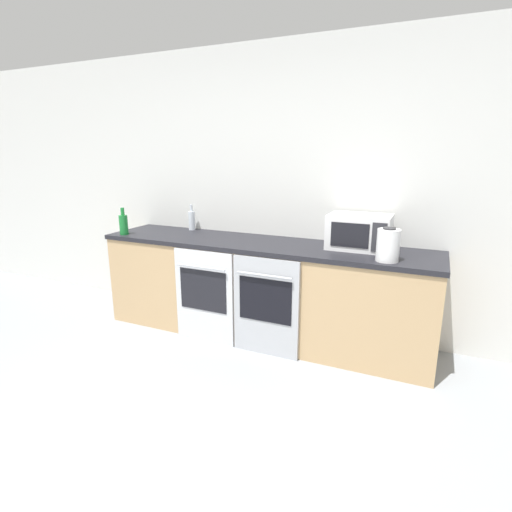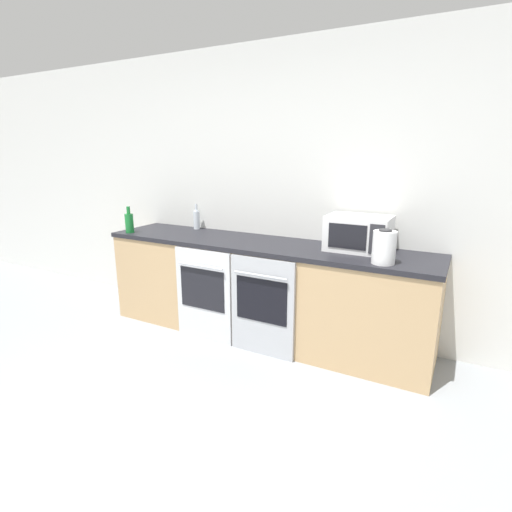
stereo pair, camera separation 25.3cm
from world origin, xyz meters
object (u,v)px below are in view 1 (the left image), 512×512
object	(u,v)px
bottle_clear	(192,220)
oven_right	(266,307)
bottle_green	(124,224)
kettle	(388,245)
microwave	(359,232)
oven_left	(204,296)

from	to	relation	value
bottle_clear	oven_right	bearing A→B (deg)	-28.42
bottle_green	kettle	bearing A→B (deg)	0.75
microwave	bottle_clear	bearing A→B (deg)	175.47
oven_left	microwave	world-z (taller)	microwave
oven_right	bottle_clear	world-z (taller)	bottle_clear
oven_left	microwave	size ratio (longest dim) A/B	1.69
microwave	kettle	world-z (taller)	microwave
oven_right	kettle	size ratio (longest dim) A/B	3.38
kettle	microwave	bearing A→B (deg)	130.66
microwave	bottle_green	bearing A→B (deg)	-171.23
oven_right	bottle_green	size ratio (longest dim) A/B	3.23
oven_left	bottle_green	xyz separation A→B (m)	(-0.95, 0.11, 0.56)
oven_right	microwave	distance (m)	0.98
oven_left	bottle_clear	bearing A→B (deg)	129.68
oven_left	microwave	bearing A→B (deg)	19.79
microwave	bottle_clear	size ratio (longest dim) A/B	1.92
oven_left	bottle_clear	xyz separation A→B (m)	(-0.48, 0.58, 0.56)
oven_right	microwave	size ratio (longest dim) A/B	1.69
bottle_green	bottle_clear	bearing A→B (deg)	45.18
bottle_clear	kettle	xyz separation A→B (m)	(1.97, -0.44, 0.02)
microwave	bottle_green	distance (m)	2.20
microwave	oven_left	bearing A→B (deg)	-160.21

